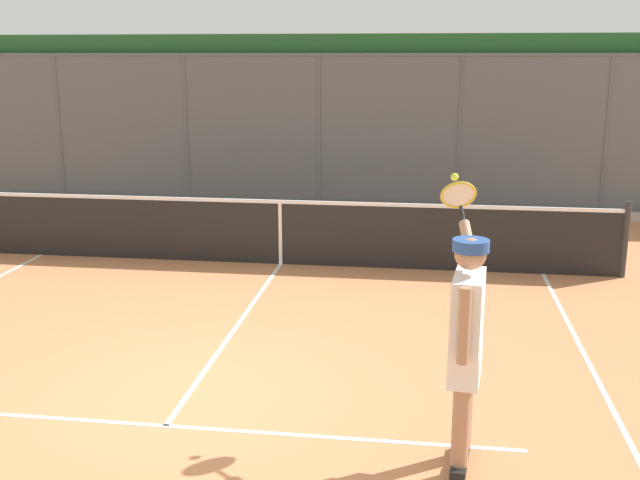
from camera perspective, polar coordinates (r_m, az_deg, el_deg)
ground_plane at (r=7.18m, az=-9.76°, el=-11.19°), size 60.00×60.00×0.00m
court_line_markings at (r=6.39m, az=-12.38°, el=-14.63°), size 7.58×9.24×0.01m
fence_backdrop at (r=15.45m, az=0.28°, el=8.91°), size 19.08×1.37×3.40m
tennis_net at (r=11.06m, az=-3.00°, el=0.66°), size 9.74×0.09×1.07m
tennis_player at (r=5.60m, az=10.96°, el=-6.98°), size 0.37×1.46×2.06m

